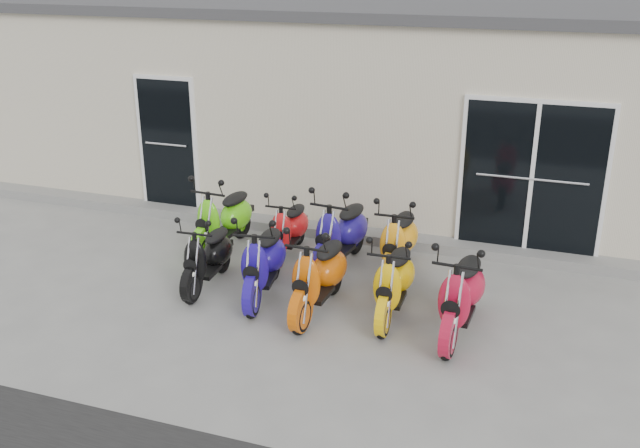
# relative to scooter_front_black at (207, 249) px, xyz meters

# --- Properties ---
(ground) EXTENTS (80.00, 80.00, 0.00)m
(ground) POSITION_rel_scooter_front_black_xyz_m (1.28, 0.22, -0.55)
(ground) COLOR gray
(ground) RESTS_ON ground
(building) EXTENTS (14.00, 6.00, 3.20)m
(building) POSITION_rel_scooter_front_black_xyz_m (1.28, 5.42, 1.05)
(building) COLOR beige
(building) RESTS_ON ground
(roof_cap) EXTENTS (14.20, 6.20, 0.16)m
(roof_cap) POSITION_rel_scooter_front_black_xyz_m (1.28, 5.42, 2.73)
(roof_cap) COLOR #3F3F42
(roof_cap) RESTS_ON building
(front_step) EXTENTS (14.00, 0.40, 0.15)m
(front_step) POSITION_rel_scooter_front_black_xyz_m (1.28, 2.24, -0.47)
(front_step) COLOR gray
(front_step) RESTS_ON ground
(door_left) EXTENTS (1.07, 0.08, 2.22)m
(door_left) POSITION_rel_scooter_front_black_xyz_m (-1.92, 2.39, 0.71)
(door_left) COLOR black
(door_left) RESTS_ON front_step
(door_right) EXTENTS (2.02, 0.08, 2.22)m
(door_right) POSITION_rel_scooter_front_black_xyz_m (3.88, 2.39, 0.71)
(door_right) COLOR black
(door_right) RESTS_ON front_step
(scooter_front_black) EXTENTS (0.61, 1.50, 1.09)m
(scooter_front_black) POSITION_rel_scooter_front_black_xyz_m (0.00, 0.00, 0.00)
(scooter_front_black) COLOR black
(scooter_front_black) RESTS_ON ground
(scooter_front_blue) EXTENTS (0.85, 1.73, 1.22)m
(scooter_front_blue) POSITION_rel_scooter_front_black_xyz_m (0.81, -0.03, 0.07)
(scooter_front_blue) COLOR #200F92
(scooter_front_blue) RESTS_ON ground
(scooter_front_orange_a) EXTENTS (0.68, 1.70, 1.24)m
(scooter_front_orange_a) POSITION_rel_scooter_front_black_xyz_m (1.61, -0.19, 0.07)
(scooter_front_orange_a) COLOR #D85A08
(scooter_front_orange_a) RESTS_ON ground
(scooter_front_orange_b) EXTENTS (0.62, 1.60, 1.17)m
(scooter_front_orange_b) POSITION_rel_scooter_front_black_xyz_m (2.50, -0.00, 0.04)
(scooter_front_orange_b) COLOR yellow
(scooter_front_orange_b) RESTS_ON ground
(scooter_front_red) EXTENTS (0.72, 1.75, 1.27)m
(scooter_front_red) POSITION_rel_scooter_front_black_xyz_m (3.33, -0.17, 0.09)
(scooter_front_red) COLOR #BA1230
(scooter_front_red) RESTS_ON ground
(scooter_back_green) EXTENTS (0.73, 1.73, 1.25)m
(scooter_back_green) POSITION_rel_scooter_front_black_xyz_m (-0.35, 1.18, 0.08)
(scooter_back_green) COLOR #5EE013
(scooter_back_green) RESTS_ON ground
(scooter_back_red) EXTENTS (0.59, 1.46, 1.06)m
(scooter_back_red) POSITION_rel_scooter_front_black_xyz_m (0.64, 1.30, -0.01)
(scooter_back_red) COLOR red
(scooter_back_red) RESTS_ON ground
(scooter_back_blue) EXTENTS (0.81, 1.79, 1.28)m
(scooter_back_blue) POSITION_rel_scooter_front_black_xyz_m (1.47, 1.16, 0.10)
(scooter_back_blue) COLOR navy
(scooter_back_blue) RESTS_ON ground
(scooter_back_yellow) EXTENTS (0.65, 1.67, 1.22)m
(scooter_back_yellow) POSITION_rel_scooter_front_black_xyz_m (2.28, 1.20, 0.06)
(scooter_back_yellow) COLOR #FFA418
(scooter_back_yellow) RESTS_ON ground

